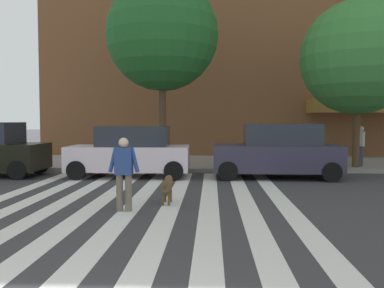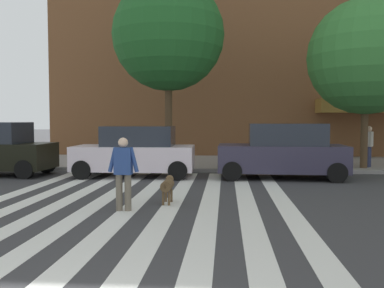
% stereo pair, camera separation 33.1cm
% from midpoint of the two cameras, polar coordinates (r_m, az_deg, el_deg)
% --- Properties ---
extents(ground_plane, '(160.00, 160.00, 0.00)m').
position_cam_midpoint_polar(ground_plane, '(9.58, -7.41, -8.95)').
color(ground_plane, '#353538').
extents(sidewalk_far, '(80.00, 6.00, 0.15)m').
position_cam_midpoint_polar(sidewalk_far, '(19.18, -2.26, -2.56)').
color(sidewalk_far, gray).
rests_on(sidewalk_far, ground_plane).
extents(crosswalk_stripes, '(7.65, 12.99, 0.01)m').
position_cam_midpoint_polar(crosswalk_stripes, '(9.65, -9.54, -8.86)').
color(crosswalk_stripes, silver).
rests_on(crosswalk_stripes, ground_plane).
extents(parked_car_behind_first, '(4.29, 1.95, 1.81)m').
position_cam_midpoint_polar(parked_car_behind_first, '(14.99, -9.06, -1.11)').
color(parked_car_behind_first, silver).
rests_on(parked_car_behind_first, ground_plane).
extents(parked_car_third_in_line, '(4.39, 2.07, 1.91)m').
position_cam_midpoint_polar(parked_car_third_in_line, '(14.82, 11.02, -1.01)').
color(parked_car_third_in_line, '#312D41').
rests_on(parked_car_third_in_line, ground_plane).
extents(street_tree_nearest, '(4.51, 4.51, 7.56)m').
position_cam_midpoint_polar(street_tree_nearest, '(17.30, -4.67, 14.67)').
color(street_tree_nearest, '#4C3823').
rests_on(street_tree_nearest, sidewalk_far).
extents(street_tree_middle, '(4.51, 4.51, 6.60)m').
position_cam_midpoint_polar(street_tree_middle, '(17.90, 21.29, 10.98)').
color(street_tree_middle, '#4C3823').
rests_on(street_tree_middle, sidewalk_far).
extents(pedestrian_dog_walker, '(0.70, 0.24, 1.64)m').
position_cam_midpoint_polar(pedestrian_dog_walker, '(9.37, -10.33, -3.51)').
color(pedestrian_dog_walker, '#6B6051').
rests_on(pedestrian_dog_walker, ground_plane).
extents(dog_on_leash, '(0.27, 1.00, 0.65)m').
position_cam_midpoint_polar(dog_on_leash, '(10.18, -4.35, -5.67)').
color(dog_on_leash, brown).
rests_on(dog_on_leash, ground_plane).
extents(pedestrian_bystander, '(0.47, 0.63, 1.64)m').
position_cam_midpoint_polar(pedestrian_bystander, '(18.16, 21.62, 0.05)').
color(pedestrian_bystander, '#282D4C').
rests_on(pedestrian_bystander, sidewalk_far).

